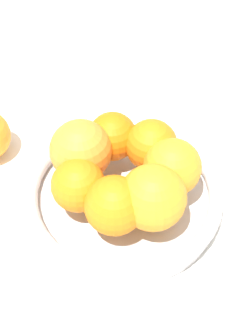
% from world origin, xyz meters
% --- Properties ---
extents(ground_plane, '(4.00, 4.00, 0.00)m').
position_xyz_m(ground_plane, '(0.00, 0.00, 0.00)').
color(ground_plane, white).
extents(fruit_bowl, '(0.26, 0.26, 0.04)m').
position_xyz_m(fruit_bowl, '(0.00, 0.00, 0.02)').
color(fruit_bowl, silver).
rests_on(fruit_bowl, ground_plane).
extents(orange_pile, '(0.19, 0.18, 0.08)m').
position_xyz_m(orange_pile, '(0.00, -0.00, 0.07)').
color(orange_pile, orange).
rests_on(orange_pile, fruit_bowl).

